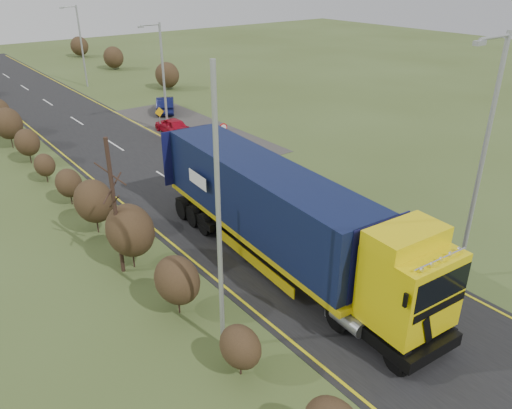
{
  "coord_description": "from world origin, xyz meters",
  "views": [
    {
      "loc": [
        -13.06,
        -13.97,
        11.99
      ],
      "look_at": [
        -0.6,
        2.23,
        2.14
      ],
      "focal_mm": 35.0,
      "sensor_mm": 36.0,
      "label": 1
    }
  ],
  "objects": [
    {
      "name": "streetlight_far",
      "position": [
        5.53,
        40.48,
        4.55
      ],
      "size": [
        1.77,
        0.18,
        8.3
      ],
      "color": "#989A9D",
      "rests_on": "ground"
    },
    {
      "name": "streetlight_near",
      "position": [
        4.46,
        -5.12,
        5.54
      ],
      "size": [
        2.12,
        0.2,
        10.0
      ],
      "color": "#989A9D",
      "rests_on": "ground"
    },
    {
      "name": "streetlight_mid",
      "position": [
        4.5,
        20.45,
        4.53
      ],
      "size": [
        1.76,
        0.18,
        8.25
      ],
      "color": "#989A9D",
      "rests_on": "ground"
    },
    {
      "name": "road",
      "position": [
        0.0,
        10.0,
        0.01
      ],
      "size": [
        8.0,
        120.0,
        0.02
      ],
      "primitive_type": "cube",
      "color": "black",
      "rests_on": "ground"
    },
    {
      "name": "hedgerow",
      "position": [
        -6.0,
        7.89,
        1.62
      ],
      "size": [
        2.24,
        102.04,
        6.05
      ],
      "color": "#322416",
      "rests_on": "ground"
    },
    {
      "name": "left_pole",
      "position": [
        -5.72,
        -2.56,
        4.87
      ],
      "size": [
        0.16,
        0.16,
        9.75
      ],
      "primitive_type": "cylinder",
      "color": "#989A9D",
      "rests_on": "ground"
    },
    {
      "name": "car_red_hatchback",
      "position": [
        4.8,
        20.04,
        0.62
      ],
      "size": [
        1.49,
        3.64,
        1.23
      ],
      "primitive_type": "imported",
      "rotation": [
        0.0,
        0.0,
        3.15
      ],
      "color": "#A3081B",
      "rests_on": "ground"
    },
    {
      "name": "car_blue_sedan",
      "position": [
        7.35,
        25.87,
        0.7
      ],
      "size": [
        3.37,
        4.42,
        1.4
      ],
      "primitive_type": "imported",
      "rotation": [
        0.0,
        0.0,
        2.63
      ],
      "color": "black",
      "rests_on": "ground"
    },
    {
      "name": "speed_sign",
      "position": [
        5.12,
        13.34,
        1.62
      ],
      "size": [
        0.64,
        0.1,
        2.32
      ],
      "color": "#989A9D",
      "rests_on": "ground"
    },
    {
      "name": "lorry",
      "position": [
        -0.8,
        0.24,
        2.53
      ],
      "size": [
        3.62,
        16.17,
        4.46
      ],
      "rotation": [
        0.0,
        0.0,
        -0.07
      ],
      "color": "black",
      "rests_on": "ground"
    },
    {
      "name": "warning_board",
      "position": [
        4.2,
        20.85,
        1.24
      ],
      "size": [
        0.77,
        0.11,
        2.02
      ],
      "color": "#989A9D",
      "rests_on": "ground"
    },
    {
      "name": "ground",
      "position": [
        0.0,
        0.0,
        0.0
      ],
      "size": [
        160.0,
        160.0,
        0.0
      ],
      "primitive_type": "plane",
      "color": "#3E4B20",
      "rests_on": "ground"
    },
    {
      "name": "lane_markings",
      "position": [
        0.0,
        9.69,
        0.03
      ],
      "size": [
        7.52,
        116.0,
        0.01
      ],
      "color": "gold",
      "rests_on": "road"
    },
    {
      "name": "layby",
      "position": [
        6.5,
        20.0,
        0.01
      ],
      "size": [
        6.0,
        18.0,
        0.02
      ],
      "primitive_type": "cube",
      "color": "#322F2D",
      "rests_on": "ground"
    }
  ]
}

